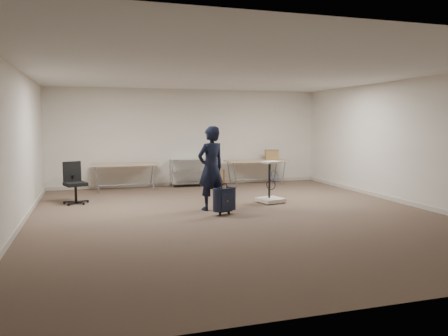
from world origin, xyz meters
name	(u,v)px	position (x,y,z in m)	size (l,w,h in m)	color
ground	(238,215)	(0.00, 0.00, 0.00)	(9.00, 9.00, 0.00)	#4D3B2E
room_shell	(219,201)	(0.00, 1.38, 0.05)	(8.00, 9.00, 9.00)	white
folding_table_left	(125,166)	(-1.90, 3.95, 0.68)	(1.80, 0.75, 0.73)	tan
folding_table_right	(256,162)	(1.90, 3.95, 0.68)	(1.80, 0.75, 0.73)	tan
wire_shelf	(192,171)	(0.00, 4.20, 0.44)	(1.22, 0.47, 0.80)	silver
person	(211,168)	(-0.36, 0.74, 0.89)	(0.65, 0.42, 1.77)	black
suitcase	(224,199)	(-0.25, 0.15, 0.31)	(0.38, 0.29, 0.92)	#152030
office_chair	(75,191)	(-3.15, 2.31, 0.29)	(0.58, 0.58, 0.95)	black
equipment_cart	(271,192)	(1.17, 1.12, 0.25)	(0.62, 0.62, 0.96)	beige
cardboard_box	(272,155)	(2.43, 4.03, 0.88)	(0.39, 0.29, 0.29)	olive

